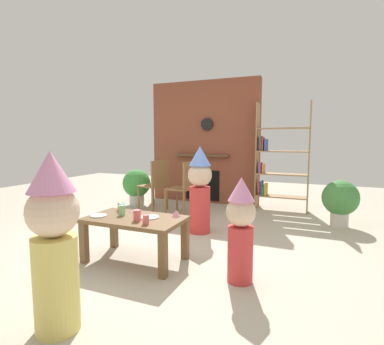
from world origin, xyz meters
The scene contains 20 objects.
ground_plane centered at (0.00, 0.00, 0.00)m, with size 12.00×12.00×0.00m, color #BCB29E.
brick_fireplace_feature centered at (-0.50, 2.60, 1.19)m, with size 2.20×0.28×2.40m.
bookshelf centered at (0.95, 2.40, 0.87)m, with size 0.90×0.28×1.90m.
coffee_table centered at (-0.11, -0.51, 0.38)m, with size 1.00×0.58×0.46m.
paper_cup_near_left centered at (-0.02, -0.60, 0.51)m, with size 0.07×0.07×0.11m, color #E5666B.
paper_cup_near_right centered at (-0.29, -0.48, 0.51)m, with size 0.07×0.07×0.11m, color #8CD18C.
paper_cup_center centered at (-0.39, -0.34, 0.50)m, with size 0.07×0.07×0.09m, color #669EE0.
paper_cup_far_left centered at (-0.45, -0.29, 0.50)m, with size 0.06×0.06×0.09m, color #F2CC4C.
paper_cup_far_right centered at (0.12, -0.67, 0.50)m, with size 0.06×0.06×0.09m, color #E5666B.
paper_plate_front centered at (-0.49, -0.61, 0.46)m, with size 0.17×0.17×0.01m, color white.
paper_plate_rear centered at (0.04, -0.46, 0.46)m, with size 0.20×0.20×0.01m, color white.
birthday_cake_slice centered at (0.27, -0.31, 0.50)m, with size 0.10×0.10×0.08m, color pink.
table_fork centered at (-0.23, -0.32, 0.46)m, with size 0.15×0.02×0.01m, color silver.
child_with_cone_hat centered at (0.06, -1.69, 0.63)m, with size 0.33×0.33×1.19m.
child_in_pink centered at (1.01, -0.55, 0.49)m, with size 0.26×0.26×0.94m.
child_by_the_chairs centered at (0.16, 0.65, 0.62)m, with size 0.32×0.32×1.17m.
dining_chair_left centered at (-0.99, 1.51, 0.51)m, with size 0.50×0.50×0.90m.
dining_chair_middle centered at (-0.41, 1.43, 0.51)m, with size 0.45×0.45×0.90m.
potted_plant_tall centered at (1.93, 1.69, 0.40)m, with size 0.51×0.51×0.68m.
potted_plant_short centered at (-1.61, 1.83, 0.39)m, with size 0.53×0.53×0.68m.
Camera 1 is at (1.61, -3.08, 1.26)m, focal length 28.24 mm.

